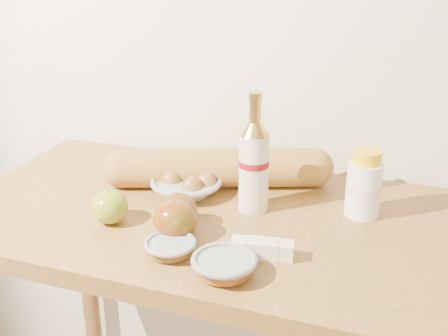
{
  "coord_description": "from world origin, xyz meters",
  "views": [
    {
      "loc": [
        0.35,
        0.17,
        1.45
      ],
      "look_at": [
        0.0,
        1.15,
        1.02
      ],
      "focal_mm": 45.0,
      "sensor_mm": 36.0,
      "label": 1
    }
  ],
  "objects": [
    {
      "name": "baguette",
      "position": [
        -0.07,
        1.31,
        0.95
      ],
      "size": [
        0.54,
        0.27,
        0.09
      ],
      "rotation": [
        0.0,
        0.0,
        0.36
      ],
      "color": "#B78537",
      "rests_on": "table"
    },
    {
      "name": "bourbon_bottle",
      "position": [
        0.04,
        1.23,
        1.01
      ],
      "size": [
        0.08,
        0.08,
        0.26
      ],
      "rotation": [
        0.0,
        0.0,
        0.23
      ],
      "color": "beige",
      "rests_on": "table"
    },
    {
      "name": "syrup_bowl",
      "position": [
        0.07,
        0.97,
        0.92
      ],
      "size": [
        0.15,
        0.15,
        0.03
      ],
      "rotation": [
        0.0,
        0.0,
        -0.36
      ],
      "color": "gray",
      "rests_on": "table"
    },
    {
      "name": "egg_bowl",
      "position": [
        -0.12,
        1.25,
        0.92
      ],
      "size": [
        0.21,
        0.21,
        0.06
      ],
      "rotation": [
        0.0,
        0.0,
        -0.32
      ],
      "color": "#8F9C98",
      "rests_on": "table"
    },
    {
      "name": "butter_stick",
      "position": [
        0.11,
        1.04,
        0.92
      ],
      "size": [
        0.12,
        0.05,
        0.03
      ],
      "rotation": [
        0.0,
        0.0,
        0.16
      ],
      "color": "beige",
      "rests_on": "table"
    },
    {
      "name": "apple_redgreen_front",
      "position": [
        -0.07,
        1.06,
        0.94
      ],
      "size": [
        0.11,
        0.11,
        0.08
      ],
      "rotation": [
        0.0,
        0.0,
        0.38
      ],
      "color": "maroon",
      "rests_on": "table"
    },
    {
      "name": "apple_redgreen_right",
      "position": [
        -0.08,
        1.1,
        0.94
      ],
      "size": [
        0.1,
        0.1,
        0.07
      ],
      "rotation": [
        0.0,
        0.0,
        0.35
      ],
      "color": "maroon",
      "rests_on": "table"
    },
    {
      "name": "apple_yellowgreen",
      "position": [
        -0.22,
        1.07,
        0.94
      ],
      "size": [
        0.09,
        0.09,
        0.07
      ],
      "rotation": [
        0.0,
        0.0,
        -0.14
      ],
      "color": "#A69121",
      "rests_on": "table"
    },
    {
      "name": "sugar_bowl",
      "position": [
        -0.05,
        0.99,
        0.91
      ],
      "size": [
        0.12,
        0.12,
        0.03
      ],
      "rotation": [
        0.0,
        0.0,
        0.29
      ],
      "color": "gray",
      "rests_on": "table"
    },
    {
      "name": "back_wall",
      "position": [
        0.0,
        1.51,
        1.3
      ],
      "size": [
        3.5,
        0.02,
        2.6
      ],
      "primitive_type": "cube",
      "color": "beige",
      "rests_on": "ground"
    },
    {
      "name": "cream_bottle",
      "position": [
        0.27,
        1.28,
        0.97
      ],
      "size": [
        0.08,
        0.08,
        0.14
      ],
      "rotation": [
        0.0,
        0.0,
        -0.11
      ],
      "color": "white",
      "rests_on": "table"
    },
    {
      "name": "table",
      "position": [
        0.0,
        1.18,
        0.78
      ],
      "size": [
        1.2,
        0.6,
        0.9
      ],
      "color": "olive",
      "rests_on": "ground"
    }
  ]
}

